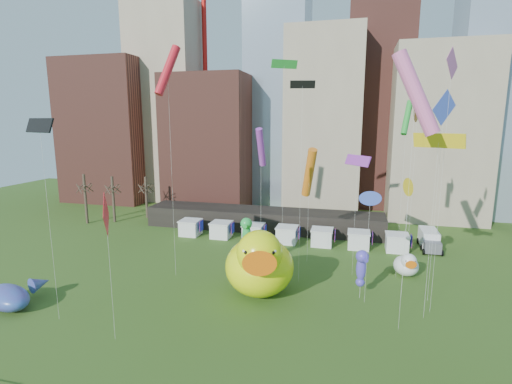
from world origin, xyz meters
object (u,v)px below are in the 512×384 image
(small_duck, at_px, (407,265))
(seahorse_purple, at_px, (361,265))
(big_duck, at_px, (259,263))
(seahorse_green, at_px, (246,232))
(whale_inflatable, at_px, (10,296))
(box_truck, at_px, (429,239))

(small_duck, xyz_separation_m, seahorse_purple, (-5.16, -7.04, 2.11))
(big_duck, distance_m, seahorse_purple, 10.01)
(big_duck, relative_size, seahorse_green, 1.60)
(seahorse_purple, bearing_deg, whale_inflatable, 176.78)
(seahorse_green, relative_size, box_truck, 1.09)
(small_duck, height_order, seahorse_green, seahorse_green)
(whale_inflatable, bearing_deg, seahorse_green, 56.63)
(seahorse_purple, bearing_deg, seahorse_green, 142.28)
(small_duck, distance_m, whale_inflatable, 40.94)
(box_truck, bearing_deg, whale_inflatable, -145.96)
(box_truck, bearing_deg, seahorse_purple, -117.79)
(whale_inflatable, relative_size, box_truck, 1.21)
(small_duck, distance_m, seahorse_green, 18.55)
(big_duck, bearing_deg, seahorse_purple, -3.18)
(seahorse_purple, xyz_separation_m, box_truck, (9.39, 17.93, -2.14))
(seahorse_green, bearing_deg, small_duck, 3.25)
(seahorse_purple, height_order, box_truck, seahorse_purple)
(big_duck, height_order, box_truck, big_duck)
(small_duck, xyz_separation_m, seahorse_green, (-17.94, -3.17, 3.48))
(seahorse_green, relative_size, whale_inflatable, 0.91)
(whale_inflatable, bearing_deg, box_truck, 54.63)
(small_duck, xyz_separation_m, box_truck, (4.23, 10.89, -0.03))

